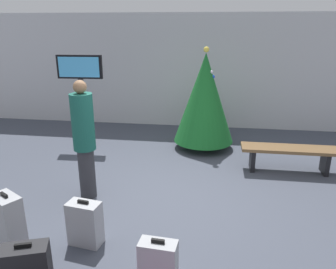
% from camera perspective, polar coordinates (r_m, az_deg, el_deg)
% --- Properties ---
extents(ground_plane, '(16.00, 16.00, 0.00)m').
position_cam_1_polar(ground_plane, '(5.40, -0.52, -10.94)').
color(ground_plane, '#424754').
extents(back_wall, '(16.00, 0.20, 2.96)m').
position_cam_1_polar(back_wall, '(8.93, 3.51, 10.86)').
color(back_wall, silver).
rests_on(back_wall, ground_plane).
extents(holiday_tree, '(1.31, 1.31, 2.23)m').
position_cam_1_polar(holiday_tree, '(7.22, 6.37, 6.28)').
color(holiday_tree, '#4C3319').
rests_on(holiday_tree, ground_plane).
extents(flight_info_kiosk, '(1.01, 0.14, 2.04)m').
position_cam_1_polar(flight_info_kiosk, '(7.62, -14.89, 8.78)').
color(flight_info_kiosk, '#333338').
rests_on(flight_info_kiosk, ground_plane).
extents(waiting_bench, '(1.77, 0.44, 0.48)m').
position_cam_1_polar(waiting_bench, '(6.59, 20.25, -3.02)').
color(waiting_bench, brown).
rests_on(waiting_bench, ground_plane).
extents(traveller_0, '(0.48, 0.48, 1.89)m').
position_cam_1_polar(traveller_0, '(5.22, -14.33, -0.56)').
color(traveller_0, '#333338').
rests_on(traveller_0, ground_plane).
extents(suitcase_0, '(0.46, 0.41, 0.76)m').
position_cam_1_polar(suitcase_0, '(4.59, -25.87, -13.54)').
color(suitcase_0, '#9EA0A5').
rests_on(suitcase_0, ground_plane).
extents(suitcase_1, '(0.44, 0.29, 0.61)m').
position_cam_1_polar(suitcase_1, '(4.39, -14.19, -14.72)').
color(suitcase_1, '#9EA0A5').
rests_on(suitcase_1, ground_plane).
extents(suitcase_6, '(0.40, 0.23, 0.62)m').
position_cam_1_polar(suitcase_6, '(3.64, -1.71, -21.93)').
color(suitcase_6, '#9EA0A5').
rests_on(suitcase_6, ground_plane).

